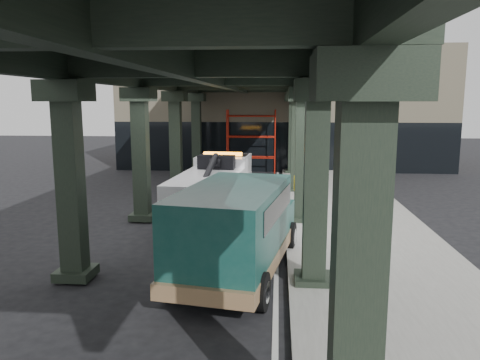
% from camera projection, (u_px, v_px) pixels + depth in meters
% --- Properties ---
extents(ground, '(90.00, 90.00, 0.00)m').
position_uv_depth(ground, '(226.00, 238.00, 15.62)').
color(ground, black).
rests_on(ground, ground).
extents(sidewalk, '(5.00, 40.00, 0.15)m').
position_uv_depth(sidewalk, '(353.00, 223.00, 17.21)').
color(sidewalk, gray).
rests_on(sidewalk, ground).
extents(lane_stripe, '(0.12, 38.00, 0.01)m').
position_uv_depth(lane_stripe, '(277.00, 223.00, 17.44)').
color(lane_stripe, silver).
rests_on(lane_stripe, ground).
extents(viaduct, '(7.40, 32.00, 6.40)m').
position_uv_depth(viaduct, '(220.00, 74.00, 16.71)').
color(viaduct, black).
rests_on(viaduct, ground).
extents(building, '(22.00, 10.00, 8.00)m').
position_uv_depth(building, '(283.00, 108.00, 34.45)').
color(building, '#C6B793').
rests_on(building, ground).
extents(scaffolding, '(3.08, 0.88, 4.00)m').
position_uv_depth(scaffolding, '(251.00, 140.00, 29.66)').
color(scaffolding, '#B01C0E').
rests_on(scaffolding, ground).
extents(tow_truck, '(2.70, 7.77, 2.50)m').
position_uv_depth(tow_truck, '(215.00, 186.00, 18.39)').
color(tow_truck, black).
rests_on(tow_truck, ground).
extents(towed_van, '(3.23, 6.24, 2.41)m').
position_uv_depth(towed_van, '(237.00, 227.00, 12.04)').
color(towed_van, '#12403A').
rests_on(towed_van, ground).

